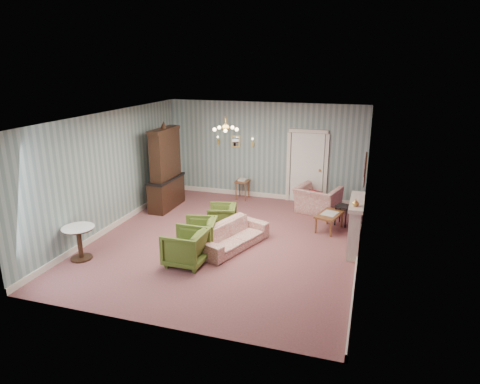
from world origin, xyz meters
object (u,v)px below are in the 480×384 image
(wingback_chair, at_px, (318,195))
(coffee_table, at_px, (329,222))
(olive_chair_a, at_px, (186,246))
(sofa_chintz, at_px, (232,231))
(olive_chair_c, at_px, (222,216))
(fireplace, at_px, (355,225))
(side_table_black, at_px, (343,215))
(olive_chair_b, at_px, (199,232))
(dresser, at_px, (165,166))
(pedestal_table, at_px, (80,243))

(wingback_chair, bearing_deg, coffee_table, 126.48)
(olive_chair_a, relative_size, wingback_chair, 0.73)
(sofa_chintz, bearing_deg, olive_chair_c, 51.95)
(fireplace, bearing_deg, sofa_chintz, -165.60)
(sofa_chintz, bearing_deg, olive_chair_a, 168.98)
(side_table_black, bearing_deg, fireplace, -76.24)
(sofa_chintz, xyz_separation_m, wingback_chair, (1.53, 2.88, 0.12))
(olive_chair_a, bearing_deg, olive_chair_b, -175.58)
(olive_chair_a, xyz_separation_m, sofa_chintz, (0.65, 1.09, -0.04))
(olive_chair_c, relative_size, dresser, 0.28)
(olive_chair_a, relative_size, side_table_black, 1.55)
(pedestal_table, bearing_deg, sofa_chintz, 28.29)
(olive_chair_a, distance_m, pedestal_table, 2.28)
(olive_chair_a, relative_size, coffee_table, 0.94)
(wingback_chair, distance_m, side_table_black, 1.10)
(olive_chair_c, distance_m, wingback_chair, 2.87)
(dresser, xyz_separation_m, coffee_table, (4.63, -0.35, -0.99))
(olive_chair_c, xyz_separation_m, fireplace, (3.22, -0.28, 0.23))
(sofa_chintz, height_order, coffee_table, sofa_chintz)
(sofa_chintz, relative_size, wingback_chair, 1.69)
(coffee_table, bearing_deg, sofa_chintz, -139.99)
(olive_chair_c, bearing_deg, sofa_chintz, 18.62)
(olive_chair_c, xyz_separation_m, coffee_table, (2.57, 0.71, -0.12))
(olive_chair_a, xyz_separation_m, olive_chair_b, (-0.05, 0.82, -0.03))
(fireplace, height_order, coffee_table, fireplace)
(coffee_table, bearing_deg, fireplace, -56.77)
(dresser, bearing_deg, olive_chair_b, -48.98)
(olive_chair_b, xyz_separation_m, side_table_black, (2.97, 2.39, -0.11))
(wingback_chair, distance_m, coffee_table, 1.33)
(olive_chair_a, distance_m, olive_chair_b, 0.82)
(olive_chair_a, distance_m, sofa_chintz, 1.27)
(fireplace, height_order, side_table_black, fireplace)
(olive_chair_c, bearing_deg, olive_chair_a, -15.09)
(olive_chair_c, xyz_separation_m, wingback_chair, (2.12, 1.93, 0.15))
(fireplace, bearing_deg, olive_chair_b, -164.06)
(sofa_chintz, bearing_deg, fireplace, -55.72)
(side_table_black, bearing_deg, sofa_chintz, -137.14)
(olive_chair_c, relative_size, side_table_black, 1.30)
(pedestal_table, bearing_deg, olive_chair_b, 30.30)
(wingback_chair, relative_size, dresser, 0.46)
(olive_chair_c, relative_size, coffee_table, 0.79)
(sofa_chintz, distance_m, fireplace, 2.72)
(sofa_chintz, bearing_deg, wingback_chair, -8.06)
(wingback_chair, relative_size, pedestal_table, 1.53)
(dresser, bearing_deg, pedestal_table, -93.23)
(sofa_chintz, distance_m, wingback_chair, 3.26)
(olive_chair_a, distance_m, olive_chair_c, 2.04)
(dresser, xyz_separation_m, fireplace, (5.27, -1.33, -0.63))
(olive_chair_a, bearing_deg, fireplace, 119.49)
(fireplace, relative_size, pedestal_table, 1.91)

